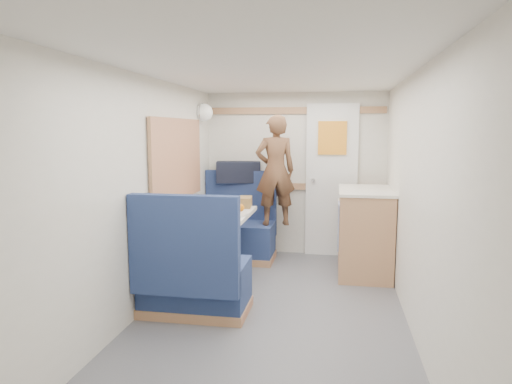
% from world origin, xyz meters
% --- Properties ---
extents(floor, '(4.50, 4.50, 0.00)m').
position_xyz_m(floor, '(0.00, 0.00, 0.00)').
color(floor, '#515156').
rests_on(floor, ground).
extents(ceiling, '(4.50, 4.50, 0.00)m').
position_xyz_m(ceiling, '(0.00, 0.00, 2.00)').
color(ceiling, silver).
rests_on(ceiling, wall_back).
extents(wall_back, '(2.20, 0.02, 2.00)m').
position_xyz_m(wall_back, '(0.00, 2.25, 1.00)').
color(wall_back, silver).
rests_on(wall_back, floor).
extents(wall_left, '(0.02, 4.50, 2.00)m').
position_xyz_m(wall_left, '(-1.10, 0.00, 1.00)').
color(wall_left, silver).
rests_on(wall_left, floor).
extents(wall_right, '(0.02, 4.50, 2.00)m').
position_xyz_m(wall_right, '(1.10, 0.00, 1.00)').
color(wall_right, silver).
rests_on(wall_right, floor).
extents(oak_trim_low, '(2.15, 0.02, 0.08)m').
position_xyz_m(oak_trim_low, '(0.00, 2.23, 0.85)').
color(oak_trim_low, '#A86C4B').
rests_on(oak_trim_low, wall_back).
extents(oak_trim_high, '(2.15, 0.02, 0.08)m').
position_xyz_m(oak_trim_high, '(0.00, 2.23, 1.78)').
color(oak_trim_high, '#A86C4B').
rests_on(oak_trim_high, wall_back).
extents(side_window, '(0.04, 1.30, 0.72)m').
position_xyz_m(side_window, '(-1.08, 1.00, 1.25)').
color(side_window, '#AEB297').
rests_on(side_window, wall_left).
extents(rear_door, '(0.62, 0.12, 1.86)m').
position_xyz_m(rear_door, '(0.45, 2.22, 0.97)').
color(rear_door, white).
rests_on(rear_door, wall_back).
extents(dinette_table, '(0.62, 0.92, 0.72)m').
position_xyz_m(dinette_table, '(-0.65, 1.00, 0.57)').
color(dinette_table, white).
rests_on(dinette_table, floor).
extents(bench_far, '(0.90, 0.59, 1.05)m').
position_xyz_m(bench_far, '(-0.65, 1.86, 0.30)').
color(bench_far, navy).
rests_on(bench_far, floor).
extents(bench_near, '(0.90, 0.59, 1.05)m').
position_xyz_m(bench_near, '(-0.65, 0.14, 0.30)').
color(bench_near, navy).
rests_on(bench_near, floor).
extents(ledge, '(0.90, 0.14, 0.04)m').
position_xyz_m(ledge, '(-0.65, 2.12, 0.88)').
color(ledge, '#A86C4B').
rests_on(ledge, bench_far).
extents(dome_light, '(0.20, 0.20, 0.20)m').
position_xyz_m(dome_light, '(-1.04, 1.85, 1.75)').
color(dome_light, white).
rests_on(dome_light, wall_left).
extents(galley_counter, '(0.57, 0.92, 0.92)m').
position_xyz_m(galley_counter, '(0.82, 1.55, 0.47)').
color(galley_counter, '#A86C4B').
rests_on(galley_counter, floor).
extents(person, '(0.53, 0.43, 1.27)m').
position_xyz_m(person, '(-0.18, 1.78, 1.08)').
color(person, brown).
rests_on(person, bench_far).
extents(duffel_bag, '(0.58, 0.36, 0.26)m').
position_xyz_m(duffel_bag, '(-0.69, 2.12, 1.03)').
color(duffel_bag, black).
rests_on(duffel_bag, ledge).
extents(tray, '(0.35, 0.41, 0.02)m').
position_xyz_m(tray, '(-0.50, 0.78, 0.73)').
color(tray, silver).
rests_on(tray, dinette_table).
extents(orange_fruit, '(0.08, 0.08, 0.08)m').
position_xyz_m(orange_fruit, '(-0.43, 0.98, 0.78)').
color(orange_fruit, orange).
rests_on(orange_fruit, tray).
extents(cheese_block, '(0.11, 0.08, 0.03)m').
position_xyz_m(cheese_block, '(-0.65, 0.84, 0.75)').
color(cheese_block, '#E3CE83').
rests_on(cheese_block, tray).
extents(wine_glass, '(0.08, 0.08, 0.17)m').
position_xyz_m(wine_glass, '(-0.71, 0.84, 0.84)').
color(wine_glass, white).
rests_on(wine_glass, dinette_table).
extents(tumbler_left, '(0.07, 0.07, 0.11)m').
position_xyz_m(tumbler_left, '(-0.84, 0.66, 0.77)').
color(tumbler_left, silver).
rests_on(tumbler_left, dinette_table).
extents(tumbler_mid, '(0.07, 0.07, 0.12)m').
position_xyz_m(tumbler_mid, '(-0.78, 1.38, 0.78)').
color(tumbler_mid, white).
rests_on(tumbler_mid, dinette_table).
extents(tumbler_right, '(0.07, 0.07, 0.11)m').
position_xyz_m(tumbler_right, '(-0.56, 1.00, 0.78)').
color(tumbler_right, white).
rests_on(tumbler_right, dinette_table).
extents(beer_glass, '(0.06, 0.06, 0.10)m').
position_xyz_m(beer_glass, '(-0.54, 1.13, 0.77)').
color(beer_glass, '#8E5214').
rests_on(beer_glass, dinette_table).
extents(pepper_grinder, '(0.04, 0.04, 0.09)m').
position_xyz_m(pepper_grinder, '(-0.68, 1.07, 0.77)').
color(pepper_grinder, black).
rests_on(pepper_grinder, dinette_table).
extents(salt_grinder, '(0.04, 0.04, 0.09)m').
position_xyz_m(salt_grinder, '(-0.67, 1.14, 0.77)').
color(salt_grinder, white).
rests_on(salt_grinder, dinette_table).
extents(bread_loaf, '(0.17, 0.27, 0.11)m').
position_xyz_m(bread_loaf, '(-0.46, 1.37, 0.77)').
color(bread_loaf, brown).
rests_on(bread_loaf, dinette_table).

